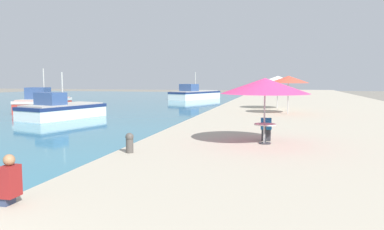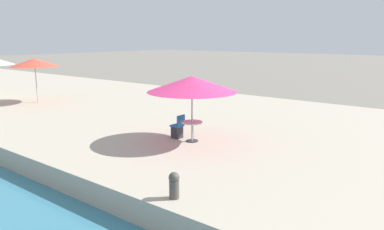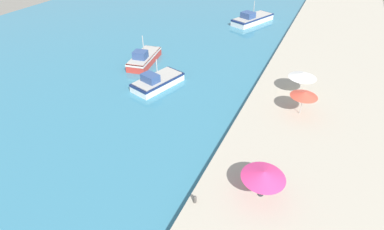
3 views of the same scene
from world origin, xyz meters
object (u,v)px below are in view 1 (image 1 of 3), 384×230
fishing_boat_mid (44,103)px  cafe_umbrella_white (288,79)px  fishing_boat_far (195,94)px  cafe_umbrella_striped (278,79)px  cafe_table (265,129)px  cafe_chair_left (266,132)px  person_at_quay (8,183)px  mooring_bollard (130,142)px  fishing_boat_near (62,109)px  cafe_umbrella_pink (265,86)px

fishing_boat_mid → cafe_umbrella_white: bearing=-22.2°
fishing_boat_far → cafe_umbrella_striped: fishing_boat_far is taller
fishing_boat_far → cafe_table: fishing_boat_far is taller
cafe_umbrella_striped → cafe_chair_left: cafe_umbrella_striped is taller
person_at_quay → mooring_bollard: person_at_quay is taller
cafe_table → fishing_boat_far: bearing=106.4°
fishing_boat_far → person_at_quay: bearing=-58.7°
fishing_boat_far → cafe_umbrella_white: fishing_boat_far is taller
mooring_bollard → fishing_boat_near: bearing=128.8°
fishing_boat_far → person_at_quay: size_ratio=10.05×
fishing_boat_mid → fishing_boat_far: fishing_boat_far is taller
cafe_umbrella_pink → cafe_umbrella_white: size_ratio=1.18×
cafe_umbrella_pink → mooring_bollard: bearing=-146.7°
person_at_quay → mooring_bollard: 5.22m
cafe_umbrella_white → mooring_bollard: size_ratio=4.20×
fishing_boat_mid → cafe_table: bearing=-49.0°
cafe_table → mooring_bollard: cafe_table is taller
fishing_boat_near → cafe_chair_left: fishing_boat_near is taller
fishing_boat_near → cafe_umbrella_striped: fishing_boat_near is taller
cafe_umbrella_white → cafe_chair_left: 11.87m
cafe_umbrella_white → cafe_umbrella_striped: 4.29m
fishing_boat_far → cafe_umbrella_pink: bearing=-51.2°
cafe_umbrella_white → person_at_quay: size_ratio=2.81×
fishing_boat_far → person_at_quay: fishing_boat_far is taller
fishing_boat_mid → person_at_quay: bearing=-66.3°
fishing_boat_near → fishing_boat_far: bearing=98.5°
fishing_boat_mid → cafe_umbrella_striped: fishing_boat_mid is taller
fishing_boat_mid → cafe_umbrella_pink: size_ratio=2.30×
cafe_umbrella_white → mooring_bollard: bearing=-109.0°
fishing_boat_mid → person_at_quay: 30.20m
cafe_umbrella_white → person_at_quay: 21.14m
fishing_boat_mid → fishing_boat_near: bearing=-54.6°
fishing_boat_mid → mooring_bollard: fishing_boat_mid is taller
fishing_boat_far → mooring_bollard: (8.05, -44.20, 0.25)m
person_at_quay → mooring_bollard: bearing=87.1°
cafe_umbrella_pink → mooring_bollard: 5.28m
fishing_boat_far → fishing_boat_mid: bearing=-87.9°
cafe_umbrella_pink → cafe_umbrella_striped: 16.62m
cafe_table → person_at_quay: (-4.45, -7.95, -0.10)m
fishing_boat_far → mooring_bollard: size_ratio=15.04×
cafe_umbrella_white → cafe_umbrella_striped: cafe_umbrella_striped is taller
fishing_boat_far → cafe_umbrella_pink: 43.28m
fishing_boat_mid → cafe_table: (21.25, -17.14, 0.44)m
cafe_table → fishing_boat_mid: bearing=141.1°
cafe_chair_left → mooring_bollard: 5.45m
fishing_boat_far → cafe_table: 43.23m
cafe_chair_left → mooring_bollard: size_ratio=1.39×
cafe_chair_left → cafe_umbrella_white: bearing=86.5°
fishing_boat_near → fishing_boat_far: (3.92, 29.32, 0.09)m
fishing_boat_near → fishing_boat_mid: bearing=151.6°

